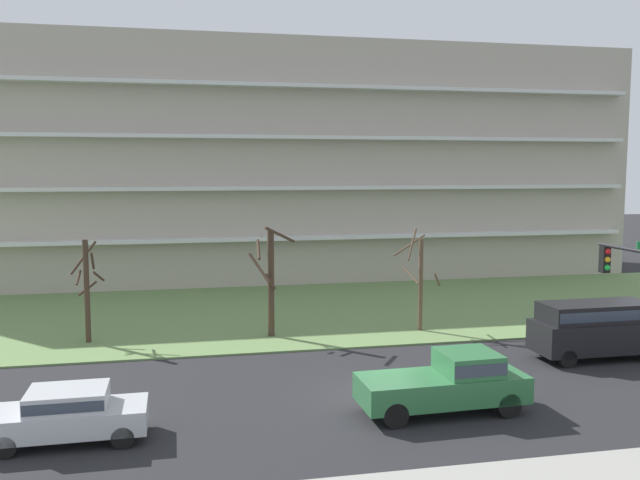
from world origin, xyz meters
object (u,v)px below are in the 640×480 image
(tree_far_left, at_px, (87,288))
(van_black_near_left, at_px, (596,326))
(tree_left, at_px, (270,279))
(pickup_green_center_left, at_px, (449,382))
(tree_center, at_px, (420,279))
(sedan_silver_center_right, at_px, (68,413))

(tree_far_left, height_order, van_black_near_left, tree_far_left)
(tree_left, relative_size, pickup_green_center_left, 0.97)
(tree_center, bearing_deg, pickup_green_center_left, -105.13)
(tree_center, height_order, pickup_green_center_left, tree_center)
(tree_far_left, xyz_separation_m, van_black_near_left, (20.83, -6.79, -1.15))
(tree_center, bearing_deg, van_black_near_left, -46.93)
(tree_left, relative_size, sedan_silver_center_right, 1.20)
(tree_far_left, bearing_deg, sedan_silver_center_right, -85.50)
(van_black_near_left, distance_m, sedan_silver_center_right, 20.45)
(van_black_near_left, bearing_deg, tree_center, -47.35)
(pickup_green_center_left, bearing_deg, tree_center, 73.14)
(tree_center, relative_size, van_black_near_left, 0.95)
(tree_center, distance_m, sedan_silver_center_right, 17.87)
(tree_center, relative_size, sedan_silver_center_right, 1.13)
(van_black_near_left, distance_m, pickup_green_center_left, 9.46)
(tree_left, relative_size, tree_center, 1.07)
(tree_far_left, bearing_deg, van_black_near_left, -18.04)
(sedan_silver_center_right, bearing_deg, tree_left, 55.20)
(tree_left, xyz_separation_m, sedan_silver_center_right, (-7.25, -10.65, -1.91))
(tree_left, bearing_deg, tree_far_left, 175.49)
(pickup_green_center_left, distance_m, sedan_silver_center_right, 11.63)
(tree_left, height_order, sedan_silver_center_right, tree_left)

